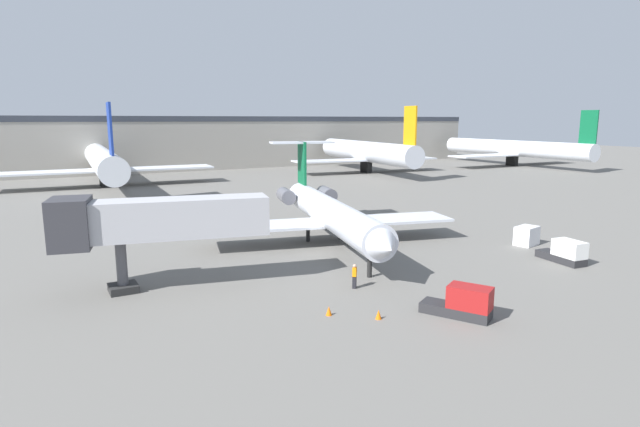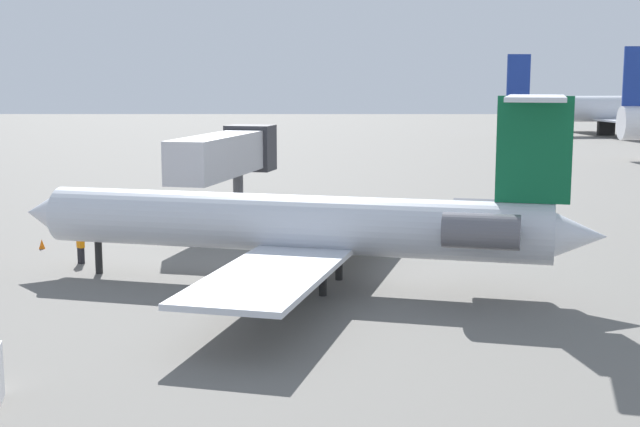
{
  "view_description": "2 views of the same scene",
  "coord_description": "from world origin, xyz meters",
  "px_view_note": "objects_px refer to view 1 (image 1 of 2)",
  "views": [
    {
      "loc": [
        -21.86,
        -38.19,
        11.3
      ],
      "look_at": [
        1.28,
        2.56,
        2.68
      ],
      "focal_mm": 28.77,
      "sensor_mm": 36.0,
      "label": 1
    },
    {
      "loc": [
        41.35,
        2.43,
        9.65
      ],
      "look_at": [
        4.28,
        2.3,
        3.87
      ],
      "focal_mm": 48.58,
      "sensor_mm": 36.0,
      "label": 2
    }
  ],
  "objects_px": {
    "baggage_tug_lead": "(565,253)",
    "cargo_container_uld": "(527,236)",
    "parked_airliner_centre": "(103,161)",
    "regional_jet": "(328,211)",
    "traffic_cone_far": "(379,314)",
    "jet_bridge": "(149,221)",
    "ground_crew_marshaller": "(354,276)",
    "traffic_cone_near": "(329,311)",
    "baggage_tug_trailing": "(463,303)",
    "parked_airliner_east_mid": "(367,152)",
    "parked_airliner_east_end": "(514,149)"
  },
  "relations": [
    {
      "from": "baggage_tug_lead",
      "to": "cargo_container_uld",
      "type": "xyz_separation_m",
      "value": [
        2.28,
        5.52,
        0.03
      ]
    },
    {
      "from": "baggage_tug_lead",
      "to": "parked_airliner_centre",
      "type": "distance_m",
      "value": 73.58
    },
    {
      "from": "regional_jet",
      "to": "traffic_cone_far",
      "type": "bearing_deg",
      "value": -111.41
    },
    {
      "from": "jet_bridge",
      "to": "cargo_container_uld",
      "type": "relative_size",
      "value": 5.77
    },
    {
      "from": "ground_crew_marshaller",
      "to": "regional_jet",
      "type": "bearing_deg",
      "value": 67.55
    },
    {
      "from": "regional_jet",
      "to": "baggage_tug_lead",
      "type": "xyz_separation_m",
      "value": [
        13.12,
        -15.16,
        -2.17
      ]
    },
    {
      "from": "traffic_cone_near",
      "to": "traffic_cone_far",
      "type": "relative_size",
      "value": 1.0
    },
    {
      "from": "baggage_tug_lead",
      "to": "ground_crew_marshaller",
      "type": "bearing_deg",
      "value": 170.35
    },
    {
      "from": "jet_bridge",
      "to": "traffic_cone_far",
      "type": "bearing_deg",
      "value": -49.33
    },
    {
      "from": "jet_bridge",
      "to": "traffic_cone_near",
      "type": "relative_size",
      "value": 25.53
    },
    {
      "from": "baggage_tug_lead",
      "to": "jet_bridge",
      "type": "bearing_deg",
      "value": 162.22
    },
    {
      "from": "cargo_container_uld",
      "to": "parked_airliner_centre",
      "type": "height_order",
      "value": "parked_airliner_centre"
    },
    {
      "from": "ground_crew_marshaller",
      "to": "jet_bridge",
      "type": "bearing_deg",
      "value": 151.26
    },
    {
      "from": "parked_airliner_centre",
      "to": "jet_bridge",
      "type": "bearing_deg",
      "value": -94.2
    },
    {
      "from": "baggage_tug_trailing",
      "to": "traffic_cone_far",
      "type": "relative_size",
      "value": 7.6
    },
    {
      "from": "jet_bridge",
      "to": "traffic_cone_near",
      "type": "height_order",
      "value": "jet_bridge"
    },
    {
      "from": "jet_bridge",
      "to": "regional_jet",
      "type": "bearing_deg",
      "value": 17.98
    },
    {
      "from": "ground_crew_marshaller",
      "to": "cargo_container_uld",
      "type": "distance_m",
      "value": 20.53
    },
    {
      "from": "baggage_tug_lead",
      "to": "regional_jet",
      "type": "bearing_deg",
      "value": 130.87
    },
    {
      "from": "baggage_tug_lead",
      "to": "traffic_cone_far",
      "type": "height_order",
      "value": "baggage_tug_lead"
    },
    {
      "from": "traffic_cone_near",
      "to": "parked_airliner_centre",
      "type": "height_order",
      "value": "parked_airliner_centre"
    },
    {
      "from": "cargo_container_uld",
      "to": "traffic_cone_far",
      "type": "distance_m",
      "value": 23.51
    },
    {
      "from": "baggage_tug_lead",
      "to": "parked_airliner_east_mid",
      "type": "xyz_separation_m",
      "value": [
        26.47,
        66.05,
        3.62
      ]
    },
    {
      "from": "traffic_cone_far",
      "to": "jet_bridge",
      "type": "bearing_deg",
      "value": 130.67
    },
    {
      "from": "cargo_container_uld",
      "to": "baggage_tug_trailing",
      "type": "bearing_deg",
      "value": -150.92
    },
    {
      "from": "traffic_cone_far",
      "to": "parked_airliner_east_mid",
      "type": "distance_m",
      "value": 82.62
    },
    {
      "from": "baggage_tug_trailing",
      "to": "baggage_tug_lead",
      "type": "bearing_deg",
      "value": 15.72
    },
    {
      "from": "parked_airliner_centre",
      "to": "parked_airliner_east_end",
      "type": "xyz_separation_m",
      "value": [
        93.32,
        -6.8,
        -0.15
      ]
    },
    {
      "from": "ground_crew_marshaller",
      "to": "parked_airliner_east_mid",
      "type": "distance_m",
      "value": 77.23
    },
    {
      "from": "ground_crew_marshaller",
      "to": "baggage_tug_lead",
      "type": "bearing_deg",
      "value": -9.65
    },
    {
      "from": "jet_bridge",
      "to": "cargo_container_uld",
      "type": "height_order",
      "value": "jet_bridge"
    },
    {
      "from": "baggage_tug_lead",
      "to": "cargo_container_uld",
      "type": "distance_m",
      "value": 5.97
    },
    {
      "from": "regional_jet",
      "to": "parked_airliner_east_end",
      "type": "relative_size",
      "value": 0.64
    },
    {
      "from": "jet_bridge",
      "to": "traffic_cone_near",
      "type": "bearing_deg",
      "value": -51.24
    },
    {
      "from": "parked_airliner_east_mid",
      "to": "regional_jet",
      "type": "bearing_deg",
      "value": -127.88
    },
    {
      "from": "regional_jet",
      "to": "baggage_tug_lead",
      "type": "distance_m",
      "value": 20.17
    },
    {
      "from": "parked_airliner_east_end",
      "to": "baggage_tug_trailing",
      "type": "bearing_deg",
      "value": -141.36
    },
    {
      "from": "baggage_tug_lead",
      "to": "parked_airliner_centre",
      "type": "bearing_deg",
      "value": 110.51
    },
    {
      "from": "ground_crew_marshaller",
      "to": "baggage_tug_trailing",
      "type": "bearing_deg",
      "value": -70.47
    },
    {
      "from": "jet_bridge",
      "to": "cargo_container_uld",
      "type": "xyz_separation_m",
      "value": [
        32.37,
        -4.13,
        -3.85
      ]
    },
    {
      "from": "jet_bridge",
      "to": "baggage_tug_lead",
      "type": "xyz_separation_m",
      "value": [
        30.1,
        -9.65,
        -3.87
      ]
    },
    {
      "from": "regional_jet",
      "to": "ground_crew_marshaller",
      "type": "bearing_deg",
      "value": -112.45
    },
    {
      "from": "parked_airliner_centre",
      "to": "baggage_tug_lead",
      "type": "bearing_deg",
      "value": -69.49
    },
    {
      "from": "baggage_tug_trailing",
      "to": "cargo_container_uld",
      "type": "bearing_deg",
      "value": 29.08
    },
    {
      "from": "traffic_cone_far",
      "to": "parked_airliner_east_mid",
      "type": "relative_size",
      "value": 0.01
    },
    {
      "from": "baggage_tug_trailing",
      "to": "cargo_container_uld",
      "type": "height_order",
      "value": "baggage_tug_trailing"
    },
    {
      "from": "ground_crew_marshaller",
      "to": "traffic_cone_near",
      "type": "distance_m",
      "value": 5.26
    },
    {
      "from": "regional_jet",
      "to": "baggage_tug_trailing",
      "type": "relative_size",
      "value": 6.65
    },
    {
      "from": "ground_crew_marshaller",
      "to": "baggage_tug_lead",
      "type": "distance_m",
      "value": 18.37
    },
    {
      "from": "regional_jet",
      "to": "traffic_cone_far",
      "type": "relative_size",
      "value": 50.57
    }
  ]
}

